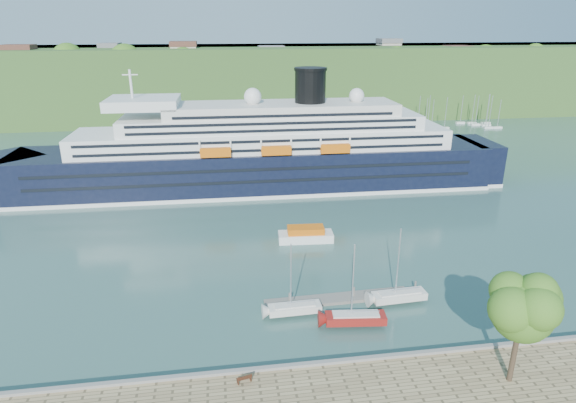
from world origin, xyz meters
The scene contains 11 objects.
ground centered at (0.00, 0.00, 0.00)m, with size 400.00×400.00×0.00m, color #315852.
far_hillside centered at (0.00, 145.00, 12.00)m, with size 400.00×50.00×24.00m, color #355723.
quay_coping centered at (0.00, -0.20, 1.15)m, with size 220.00×0.50×0.30m, color slate.
cruise_ship centered at (-3.24, 56.13, 11.86)m, with size 105.61×15.38×23.72m, color black, non-canonical shape.
park_bench centered at (-8.98, -1.54, 1.46)m, with size 1.43×0.59×0.92m, color #3F2012, non-canonical shape.
promenade_tree centered at (14.80, -4.80, 6.83)m, with size 7.04×7.04×11.66m, color #346B1C, non-canonical shape.
floating_pontoon centered at (3.13, 12.17, 0.20)m, with size 17.78×2.17×0.40m, color gray, non-canonical shape.
sailboat_white_near centered at (-2.52, 9.79, 4.30)m, with size 6.65×1.85×8.59m, color silver, non-canonical shape.
sailboat_red centered at (3.75, 6.75, 4.72)m, with size 7.32×2.03×9.45m, color maroon, non-canonical shape.
sailboat_white_far centered at (10.17, 10.53, 4.63)m, with size 7.16×1.99×9.25m, color silver, non-canonical shape.
tender_launch centered at (2.35, 29.44, 1.16)m, with size 8.42×2.88×2.33m, color #D45F0C, non-canonical shape.
Camera 1 is at (-10.22, -36.75, 31.23)m, focal length 30.00 mm.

